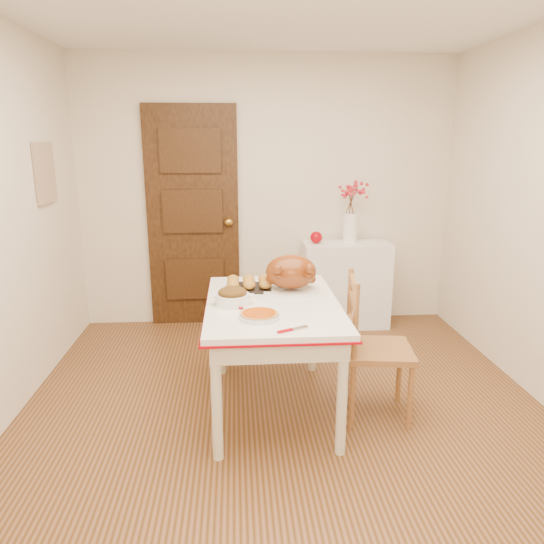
{
  "coord_description": "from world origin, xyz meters",
  "views": [
    {
      "loc": [
        -0.3,
        -2.76,
        1.73
      ],
      "look_at": [
        -0.08,
        0.32,
        0.93
      ],
      "focal_mm": 33.15,
      "sensor_mm": 36.0,
      "label": 1
    }
  ],
  "objects": [
    {
      "name": "shaker_pair",
      "position": [
        0.21,
        0.76,
        0.79
      ],
      "size": [
        0.08,
        0.03,
        0.08
      ],
      "primitive_type": null,
      "rotation": [
        0.0,
        0.0,
        -0.01
      ],
      "color": "white",
      "rests_on": "kitchen_table"
    },
    {
      "name": "wall_front",
      "position": [
        0.0,
        -2.0,
        1.25
      ],
      "size": [
        3.5,
        0.0,
        2.5
      ],
      "primitive_type": "cube",
      "color": "beige",
      "rests_on": "ground"
    },
    {
      "name": "apple",
      "position": [
        0.44,
        1.78,
        0.87
      ],
      "size": [
        0.11,
        0.11,
        0.11
      ],
      "primitive_type": "sphere",
      "color": "#9E0009",
      "rests_on": "sideboard"
    },
    {
      "name": "door_back",
      "position": [
        -0.7,
        1.97,
        1.03
      ],
      "size": [
        0.85,
        0.06,
        2.06
      ],
      "primitive_type": "cube",
      "color": "black",
      "rests_on": "ground"
    },
    {
      "name": "pie_server",
      "position": [
        -0.01,
        -0.24,
        0.75
      ],
      "size": [
        0.19,
        0.13,
        0.01
      ],
      "primitive_type": null,
      "rotation": [
        0.0,
        0.0,
        0.46
      ],
      "color": "silver",
      "rests_on": "kitchen_table"
    },
    {
      "name": "berry_vase",
      "position": [
        0.76,
        1.78,
        1.1
      ],
      "size": [
        0.3,
        0.3,
        0.57
      ],
      "primitive_type": null,
      "color": "white",
      "rests_on": "sideboard"
    },
    {
      "name": "turkey_platter",
      "position": [
        0.06,
        0.47,
        0.87
      ],
      "size": [
        0.4,
        0.32,
        0.25
      ],
      "primitive_type": null,
      "rotation": [
        0.0,
        0.0,
        0.02
      ],
      "color": "maroon",
      "rests_on": "kitchen_table"
    },
    {
      "name": "pumpkin_pie",
      "position": [
        -0.18,
        -0.04,
        0.77
      ],
      "size": [
        0.3,
        0.3,
        0.05
      ],
      "primitive_type": "cylinder",
      "rotation": [
        0.0,
        0.0,
        -0.38
      ],
      "color": "#AF3A00",
      "rests_on": "kitchen_table"
    },
    {
      "name": "rolls_tray",
      "position": [
        -0.22,
        0.55,
        0.79
      ],
      "size": [
        0.33,
        0.27,
        0.08
      ],
      "primitive_type": null,
      "rotation": [
        0.0,
        0.0,
        -0.08
      ],
      "color": "#9F661D",
      "rests_on": "kitchen_table"
    },
    {
      "name": "carving_knife",
      "position": [
        -0.25,
        0.1,
        0.75
      ],
      "size": [
        0.2,
        0.22,
        0.01
      ],
      "primitive_type": null,
      "rotation": [
        0.0,
        0.0,
        -0.86
      ],
      "color": "silver",
      "rests_on": "kitchen_table"
    },
    {
      "name": "sideboard",
      "position": [
        0.73,
        1.78,
        0.41
      ],
      "size": [
        0.81,
        0.36,
        0.81
      ],
      "primitive_type": "cube",
      "color": "white",
      "rests_on": "floor"
    },
    {
      "name": "stuffing_dish",
      "position": [
        -0.33,
        0.23,
        0.8
      ],
      "size": [
        0.32,
        0.28,
        0.1
      ],
      "primitive_type": null,
      "rotation": [
        0.0,
        0.0,
        0.32
      ],
      "color": "brown",
      "rests_on": "kitchen_table"
    },
    {
      "name": "wall_back",
      "position": [
        0.0,
        2.0,
        1.25
      ],
      "size": [
        3.5,
        0.0,
        2.5
      ],
      "primitive_type": "cube",
      "color": "beige",
      "rests_on": "ground"
    },
    {
      "name": "photo_board",
      "position": [
        -1.73,
        1.2,
        1.5
      ],
      "size": [
        0.03,
        0.35,
        0.45
      ],
      "primitive_type": "cube",
      "color": "tan",
      "rests_on": "ground"
    },
    {
      "name": "drinking_glass",
      "position": [
        -0.02,
        0.73,
        0.8
      ],
      "size": [
        0.06,
        0.06,
        0.1
      ],
      "primitive_type": "cylinder",
      "rotation": [
        0.0,
        0.0,
        -0.05
      ],
      "color": "white",
      "rests_on": "kitchen_table"
    },
    {
      "name": "kitchen_table",
      "position": [
        -0.08,
        0.27,
        0.37
      ],
      "size": [
        0.85,
        1.25,
        0.75
      ],
      "primitive_type": null,
      "color": "white",
      "rests_on": "floor"
    },
    {
      "name": "chair_oak",
      "position": [
        0.59,
        0.15,
        0.47
      ],
      "size": [
        0.46,
        0.46,
        0.93
      ],
      "primitive_type": null,
      "rotation": [
        0.0,
        0.0,
        1.44
      ],
      "color": "olive",
      "rests_on": "floor"
    },
    {
      "name": "floor",
      "position": [
        0.0,
        0.0,
        0.0
      ],
      "size": [
        3.5,
        4.0,
        0.0
      ],
      "primitive_type": "cube",
      "color": "#47290D",
      "rests_on": "ground"
    }
  ]
}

